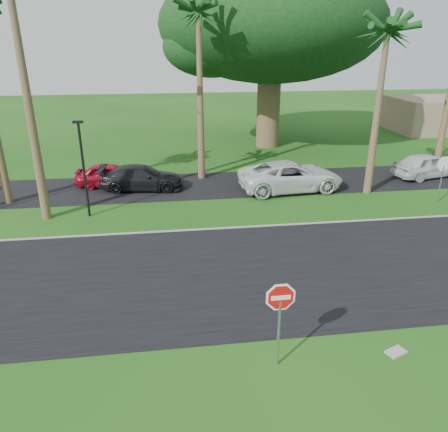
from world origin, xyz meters
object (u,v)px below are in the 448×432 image
object	(u,v)px
stop_sign_near	(280,308)
car_pickup	(427,166)
stop_sign_far	(443,170)
car_dark	(142,178)
car_red	(111,175)
car_minivan	(291,176)

from	to	relation	value
stop_sign_near	car_pickup	xyz separation A→B (m)	(13.37, 15.26, -1.02)
stop_sign_far	car_pickup	bearing A→B (deg)	-113.74
stop_sign_far	car_pickup	distance (m)	4.77
stop_sign_far	car_dark	xyz separation A→B (m)	(-15.57, 4.27, -1.09)
car_red	car_dark	bearing A→B (deg)	-108.86
stop_sign_far	car_pickup	xyz separation A→B (m)	(1.87, 4.26, -1.02)
stop_sign_far	car_dark	bearing A→B (deg)	-15.33
car_dark	car_minivan	xyz separation A→B (m)	(8.38, -1.29, 0.13)
car_dark	car_pickup	world-z (taller)	car_pickup
car_red	car_minivan	world-z (taller)	car_minivan
stop_sign_near	car_red	world-z (taller)	stop_sign_near
stop_sign_near	stop_sign_far	xyz separation A→B (m)	(11.50, 11.00, 0.00)
stop_sign_near	car_red	size ratio (longest dim) A/B	0.66
car_dark	stop_sign_near	bearing A→B (deg)	-159.72
car_minivan	car_pickup	distance (m)	9.16
car_dark	car_minivan	size ratio (longest dim) A/B	0.80
stop_sign_near	car_pickup	distance (m)	20.32
car_minivan	stop_sign_near	bearing A→B (deg)	157.92
car_minivan	car_pickup	xyz separation A→B (m)	(9.06, 1.29, -0.06)
stop_sign_far	car_minivan	size ratio (longest dim) A/B	0.45
car_dark	car_pickup	bearing A→B (deg)	-84.66
car_red	car_dark	distance (m)	1.99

